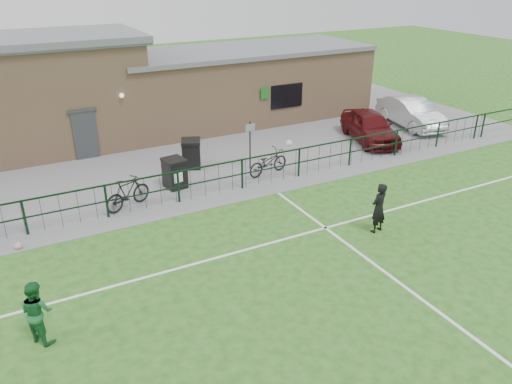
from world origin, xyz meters
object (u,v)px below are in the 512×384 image
car_silver (411,113)px  sign_post (250,145)px  wheelie_bin_left (191,154)px  bicycle_e (268,162)px  bicycle_d (128,193)px  outfield_player (37,312)px  ball_ground (18,246)px  wheelie_bin_right (175,174)px  car_maroon (370,126)px

car_silver → sign_post: bearing=-163.6°
wheelie_bin_left → bicycle_e: bearing=-19.2°
wheelie_bin_left → car_silver: 12.08m
wheelie_bin_left → sign_post: bearing=-9.6°
bicycle_e → bicycle_d: bearing=82.3°
bicycle_e → outfield_player: outfield_player is taller
bicycle_e → ball_ground: bicycle_e is taller
bicycle_e → ball_ground: bearing=87.8°
car_silver → bicycle_d: 15.60m
sign_post → wheelie_bin_left: bearing=148.4°
wheelie_bin_right → car_silver: size_ratio=0.24×
bicycle_d → outfield_player: outfield_player is taller
sign_post → outfield_player: 11.23m
bicycle_d → sign_post: bearing=-100.4°
car_maroon → bicycle_e: size_ratio=2.21×
wheelie_bin_right → bicycle_d: bearing=-163.9°
sign_post → car_silver: (10.01, 1.33, -0.28)m
wheelie_bin_left → car_silver: bearing=22.3°
bicycle_d → ball_ground: (-3.63, -1.17, -0.45)m
outfield_player → ball_ground: size_ratio=6.62×
bicycle_d → bicycle_e: 5.75m
wheelie_bin_left → bicycle_e: size_ratio=0.58×
wheelie_bin_left → outfield_player: (-6.78, -8.19, 0.19)m
car_silver → bicycle_d: car_silver is taller
outfield_player → wheelie_bin_right: bearing=-74.3°
wheelie_bin_left → car_silver: size_ratio=0.25×
outfield_player → wheelie_bin_left: bearing=-74.1°
car_maroon → bicycle_d: size_ratio=2.29×
car_maroon → ball_ground: size_ratio=18.15×
wheelie_bin_right → car_silver: 13.47m
wheelie_bin_left → bicycle_d: bearing=-120.5°
wheelie_bin_right → bicycle_d: 2.22m
wheelie_bin_right → car_maroon: bearing=-3.6°
sign_post → car_maroon: sign_post is taller
wheelie_bin_left → car_maroon: size_ratio=0.26×
wheelie_bin_right → ball_ground: bearing=-168.1°
wheelie_bin_left → sign_post: (2.07, -1.27, 0.45)m
ball_ground → wheelie_bin_right: bearing=20.3°
car_silver → outfield_player: (-18.86, -8.24, 0.02)m
wheelie_bin_left → bicycle_e: wheelie_bin_left is taller
car_silver → ball_ground: 19.39m
bicycle_e → ball_ground: 9.51m
bicycle_d → ball_ground: size_ratio=7.92×
car_maroon → ball_ground: 15.92m
bicycle_d → bicycle_e: bearing=-109.6°
wheelie_bin_left → car_maroon: (8.70, -0.76, 0.16)m
sign_post → ball_ground: sign_post is taller
sign_post → bicycle_d: size_ratio=1.09×
wheelie_bin_right → wheelie_bin_left: bearing=43.0°
car_silver → outfield_player: 20.58m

